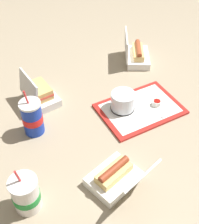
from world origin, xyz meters
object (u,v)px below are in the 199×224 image
object	(u,v)px
cake_container	(123,102)
clamshell_hotdog_left	(116,177)
plastic_fork	(167,111)
soda_cup_center	(26,194)
food_tray	(140,109)
clamshell_sandwich_right	(40,94)
clamshell_hotdog_corner	(136,54)
soda_cup_corner	(32,118)
ketchup_cup	(157,103)

from	to	relation	value
cake_container	clamshell_hotdog_left	distance (m)	0.40
plastic_fork	soda_cup_center	world-z (taller)	soda_cup_center
food_tray	plastic_fork	size ratio (longest dim) A/B	3.67
food_tray	cake_container	size ratio (longest dim) A/B	3.60
clamshell_sandwich_right	clamshell_hotdog_corner	xyz separation A→B (m)	(-0.59, 0.02, -0.00)
food_tray	clamshell_sandwich_right	size ratio (longest dim) A/B	2.17
soda_cup_center	clamshell_sandwich_right	bearing A→B (deg)	-123.64
clamshell_hotdog_corner	soda_cup_center	bearing A→B (deg)	26.13
soda_cup_corner	clamshell_sandwich_right	bearing A→B (deg)	-127.02
cake_container	clamshell_hotdog_left	world-z (taller)	clamshell_hotdog_left
cake_container	ketchup_cup	distance (m)	0.16
food_tray	plastic_fork	xyz separation A→B (m)	(-0.08, 0.09, 0.01)
clamshell_sandwich_right	soda_cup_center	distance (m)	0.55
cake_container	clamshell_hotdog_corner	world-z (taller)	clamshell_hotdog_corner
plastic_fork	clamshell_sandwich_right	size ratio (longest dim) A/B	0.59
food_tray	clamshell_sandwich_right	xyz separation A→B (m)	(0.34, -0.33, 0.04)
soda_cup_center	soda_cup_corner	size ratio (longest dim) A/B	0.92
food_tray	plastic_fork	world-z (taller)	plastic_fork
clamshell_sandwich_right	clamshell_hotdog_left	bearing A→B (deg)	89.45
clamshell_sandwich_right	clamshell_hotdog_corner	bearing A→B (deg)	178.16
soda_cup_center	ketchup_cup	bearing A→B (deg)	-172.27
clamshell_hotdog_left	soda_cup_corner	bearing A→B (deg)	-75.18
plastic_fork	soda_cup_corner	distance (m)	0.60
cake_container	clamshell_hotdog_left	size ratio (longest dim) A/B	0.51
ketchup_cup	clamshell_hotdog_left	bearing A→B (deg)	26.97
food_tray	soda_cup_center	world-z (taller)	soda_cup_center
cake_container	soda_cup_center	size ratio (longest dim) A/B	0.55
plastic_fork	clamshell_sandwich_right	xyz separation A→B (m)	(0.42, -0.42, 0.03)
ketchup_cup	soda_cup_corner	world-z (taller)	soda_cup_corner
clamshell_sandwich_right	clamshell_hotdog_corner	distance (m)	0.59
clamshell_sandwich_right	plastic_fork	bearing A→B (deg)	134.98
soda_cup_corner	cake_container	bearing A→B (deg)	161.52
plastic_fork	soda_cup_center	bearing A→B (deg)	-15.38
food_tray	clamshell_hotdog_corner	bearing A→B (deg)	-129.12
cake_container	plastic_fork	xyz separation A→B (m)	(-0.15, 0.14, -0.04)
ketchup_cup	plastic_fork	size ratio (longest dim) A/B	0.36
food_tray	soda_cup_center	distance (m)	0.66
plastic_fork	soda_cup_center	size ratio (longest dim) A/B	0.54
clamshell_hotdog_left	soda_cup_corner	size ratio (longest dim) A/B	0.99
clamshell_hotdog_corner	soda_cup_center	distance (m)	1.00
cake_container	clamshell_hotdog_left	xyz separation A→B (m)	(0.28, 0.29, -0.01)
clamshell_sandwich_right	soda_cup_corner	world-z (taller)	soda_cup_corner
food_tray	clamshell_hotdog_left	xyz separation A→B (m)	(0.34, 0.24, 0.03)
food_tray	cake_container	distance (m)	0.09
ketchup_cup	clamshell_hotdog_left	distance (m)	0.47
soda_cup_center	soda_cup_corner	xyz separation A→B (m)	(-0.19, -0.30, 0.01)
clamshell_sandwich_right	soda_cup_corner	distance (m)	0.20
clamshell_sandwich_right	soda_cup_center	world-z (taller)	soda_cup_center
ketchup_cup	cake_container	bearing A→B (deg)	-28.69
cake_container	soda_cup_corner	size ratio (longest dim) A/B	0.50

